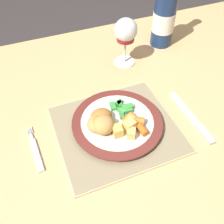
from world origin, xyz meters
TOP-DOWN VIEW (x-y plane):
  - ground_plane at (0.00, 0.00)m, footprint 6.00×6.00m
  - dining_table at (0.00, 0.00)m, footprint 1.54×0.88m
  - placemat at (-0.03, -0.08)m, footprint 0.31×0.28m
  - dinner_plate at (-0.03, -0.07)m, footprint 0.24×0.24m
  - breaded_croquettes at (-0.07, -0.08)m, footprint 0.08×0.10m
  - green_beans_pile at (-0.00, -0.04)m, footprint 0.06×0.07m
  - glazed_carrots at (0.01, -0.10)m, footprint 0.06×0.08m
  - fork at (-0.24, -0.07)m, footprint 0.02×0.14m
  - table_knife at (0.17, -0.13)m, footprint 0.02×0.20m
  - wine_glass at (0.11, 0.18)m, footprint 0.07×0.07m
  - bottle at (0.28, 0.24)m, footprint 0.08×0.08m
  - roast_potatoes at (-0.02, -0.11)m, footprint 0.07×0.07m

SIDE VIEW (x-z plane):
  - ground_plane at x=0.00m, z-range 0.00..0.00m
  - dining_table at x=0.00m, z-range 0.29..1.03m
  - fork at x=-0.24m, z-range 0.74..0.75m
  - table_knife at x=0.17m, z-range 0.74..0.75m
  - placemat at x=-0.03m, z-range 0.74..0.75m
  - dinner_plate at x=-0.03m, z-range 0.75..0.77m
  - green_beans_pile at x=0.00m, z-range 0.77..0.78m
  - glazed_carrots at x=0.01m, z-range 0.77..0.79m
  - roast_potatoes at x=-0.02m, z-range 0.76..0.79m
  - breaded_croquettes at x=-0.07m, z-range 0.76..0.81m
  - wine_glass at x=0.11m, z-range 0.77..0.93m
  - bottle at x=0.28m, z-range 0.70..1.01m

